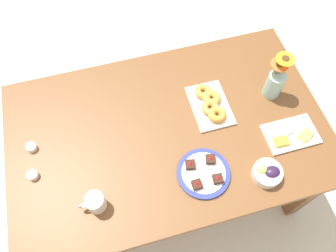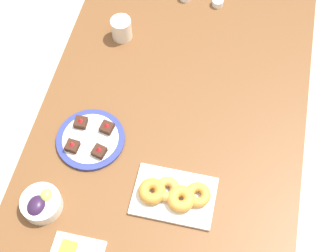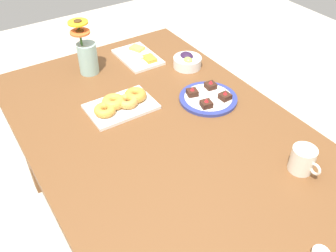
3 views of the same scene
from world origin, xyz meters
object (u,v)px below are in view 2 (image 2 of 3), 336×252
dining_table (168,142)px  grape_bowl (41,204)px  dessert_plate (91,139)px  coffee_mug (122,28)px  jam_cup_berry (218,2)px  croissant_platter (174,194)px

dining_table → grape_bowl: size_ratio=11.71×
dessert_plate → coffee_mug: bearing=1.6°
dining_table → jam_cup_berry: (0.66, -0.08, 0.10)m
grape_bowl → croissant_platter: grape_bowl is taller
croissant_platter → dessert_plate: size_ratio=1.12×
croissant_platter → coffee_mug: bearing=28.5°
croissant_platter → jam_cup_berry: size_ratio=5.83×
dining_table → coffee_mug: (0.41, 0.28, 0.13)m
grape_bowl → jam_cup_berry: grape_bowl is taller
grape_bowl → croissant_platter: bearing=-73.3°
grape_bowl → dessert_plate: grape_bowl is taller
dessert_plate → dining_table: bearing=-70.2°
croissant_platter → jam_cup_berry: 0.91m
croissant_platter → dessert_plate: (0.15, 0.34, -0.01)m
croissant_platter → jam_cup_berry: croissant_platter is taller
dining_table → coffee_mug: size_ratio=13.45×
dining_table → croissant_platter: 0.28m
jam_cup_berry → dessert_plate: bearing=155.5°
coffee_mug → jam_cup_berry: (0.26, -0.36, -0.03)m
grape_bowl → dessert_plate: 0.29m
jam_cup_berry → dining_table: bearing=173.3°
jam_cup_berry → dessert_plate: size_ratio=0.19×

